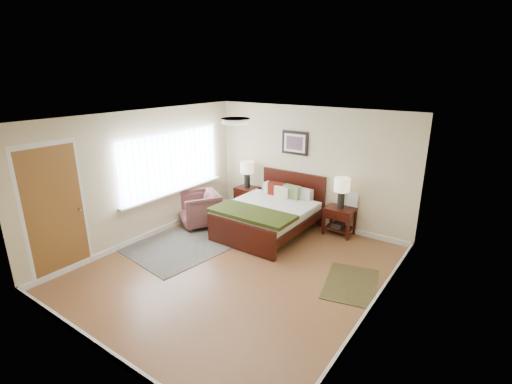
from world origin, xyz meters
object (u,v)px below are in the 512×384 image
nightstand_right (339,218)px  armchair (199,209)px  nightstand_left (247,193)px  bed (270,210)px  lamp_left (247,170)px  lamp_right (342,188)px  rug_persian (189,243)px

nightstand_right → armchair: bearing=-154.5°
nightstand_right → armchair: 2.93m
nightstand_left → armchair: bearing=-104.8°
bed → nightstand_left: bed is taller
lamp_left → armchair: size_ratio=0.76×
lamp_left → lamp_right: size_ratio=1.00×
nightstand_right → armchair: armchair is taller
nightstand_right → lamp_left: bearing=179.6°
bed → rug_persian: (-1.00, -1.32, -0.49)m
lamp_left → rug_persian: lamp_left is taller
armchair → rug_persian: 0.98m
bed → nightstand_left: (-1.12, 0.73, -0.03)m
nightstand_left → rug_persian: (0.12, -2.04, -0.46)m
armchair → rug_persian: (0.45, -0.79, -0.36)m
bed → armchair: 1.55m
nightstand_right → rug_persian: 3.02m
nightstand_right → armchair: (-2.64, -1.26, 0.01)m
lamp_right → rug_persian: (-2.19, -2.06, -0.98)m
nightstand_left → nightstand_right: bearing=0.2°
nightstand_left → nightstand_right: (2.31, 0.01, -0.11)m
nightstand_right → rug_persian: nightstand_right is taller
nightstand_left → armchair: 1.30m
nightstand_left → bed: bearing=-33.1°
lamp_right → nightstand_right: bearing=-90.0°
lamp_right → rug_persian: 3.17m
nightstand_right → nightstand_left: bearing=-179.8°
nightstand_left → nightstand_right: nightstand_left is taller
nightstand_left → lamp_left: (0.00, 0.02, 0.54)m
bed → rug_persian: size_ratio=0.90×
bed → lamp_left: lamp_left is taller
nightstand_left → armchair: size_ratio=0.73×
lamp_left → armchair: (-0.33, -1.27, -0.64)m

